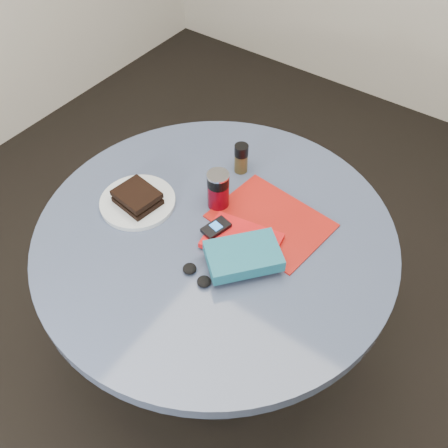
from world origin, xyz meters
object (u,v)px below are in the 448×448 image
Objects in this scene: novel at (243,256)px; mp3_player at (216,228)px; sandwich at (137,197)px; headphones at (197,275)px; table at (216,267)px; soda_can at (218,190)px; magazine at (271,221)px; pepper_grinder at (241,158)px; plate at (138,202)px; red_book at (242,241)px.

mp3_player is (-0.12, 0.04, -0.01)m from novel.
headphones is at bearing -19.45° from sandwich.
novel is 0.13m from mp3_player.
table is 0.25m from soda_can.
table is 5.39× the size of novel.
sandwich reaches higher than magazine.
table is 0.19m from mp3_player.
soda_can is 1.21× the size of pepper_grinder.
novel is at bearing -54.86° from pepper_grinder.
plate is 2.24× the size of pepper_grinder.
magazine is at bearing 48.95° from table.
soda_can reaches higher than red_book.
pepper_grinder reaches higher than magazine.
soda_can is 0.17m from magazine.
novel is (0.37, -0.01, 0.03)m from plate.
table is at bearing 107.94° from novel.
table is 0.34m from pepper_grinder.
soda_can is at bearing 122.87° from mp3_player.
pepper_grinder is at bearing 60.88° from plate.
soda_can is at bearing 92.34° from novel.
novel is at bearing -22.21° from table.
headphones is at bearing -70.56° from table.
magazine is 3.20× the size of headphones.
plate is 0.34m from pepper_grinder.
headphones is at bearing -19.91° from plate.
plate is at bearing 128.89° from novel.
novel is at bearing 53.53° from headphones.
sandwich is (0.01, -0.01, 0.03)m from plate.
plate is at bearing 160.09° from headphones.
table is 10.41× the size of headphones.
novel is 0.13m from headphones.
mp3_player is at bearing 9.65° from sandwich.
novel reaches higher than magazine.
headphones is at bearing -176.32° from novel.
headphones is (0.29, -0.10, -0.02)m from sandwich.
soda_can reaches higher than table.
soda_can reaches higher than sandwich.
table is 0.24m from headphones.
soda_can is 0.23m from novel.
red_book is at bearing 76.93° from novel.
red_book is at bearing -55.27° from pepper_grinder.
mp3_player is (0.09, -0.25, -0.02)m from pepper_grinder.
table is at bearing 139.13° from mp3_player.
red_book is at bearing 8.57° from plate.
red_book is at bearing -93.58° from magazine.
mp3_player is at bearing -70.19° from pepper_grinder.
magazine is 1.66× the size of novel.
novel is 2.19× the size of mp3_player.
plate is 1.85× the size of soda_can.
table is at bearing -58.95° from soda_can.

